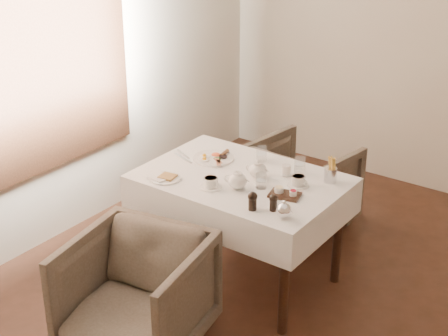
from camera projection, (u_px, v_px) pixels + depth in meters
room at (27, 28)px, 4.46m from camera, size 5.00×5.00×5.00m
table at (241, 194)px, 4.41m from camera, size 1.28×0.88×0.75m
armchair_near at (136, 295)px, 3.90m from camera, size 0.86×0.88×0.69m
armchair_far at (299, 186)px, 5.21m from camera, size 0.81×0.83×0.67m
breakfast_plate at (214, 157)px, 4.62m from camera, size 0.28×0.28×0.03m
side_plate at (164, 178)px, 4.33m from camera, size 0.20×0.20×0.02m
teapot_centre at (258, 169)px, 4.33m from camera, size 0.17×0.14×0.12m
teapot_front at (237, 179)px, 4.19m from camera, size 0.19×0.16×0.13m
creamer at (286, 170)px, 4.37m from camera, size 0.07×0.07×0.07m
teacup_near at (211, 183)px, 4.21m from camera, size 0.14×0.14×0.07m
teacup_far at (298, 181)px, 4.24m from camera, size 0.13×0.13×0.07m
glass_left at (262, 154)px, 4.58m from camera, size 0.09×0.09×0.10m
glass_mid at (261, 181)px, 4.21m from camera, size 0.09×0.09×0.10m
glass_right at (300, 165)px, 4.41m from camera, size 0.08×0.08×0.10m
condiment_board at (285, 194)px, 4.12m from camera, size 0.21×0.16×0.05m
pepper_mill_left at (253, 201)px, 3.94m from camera, size 0.07×0.07×0.12m
pepper_mill_right at (273, 203)px, 3.93m from camera, size 0.06×0.06×0.10m
silver_pot at (284, 209)px, 3.85m from camera, size 0.13×0.12×0.11m
fries_cup at (331, 171)px, 4.27m from camera, size 0.08×0.08×0.17m
cutlery_fork at (183, 154)px, 4.70m from camera, size 0.17×0.09×0.00m
cutlery_knife at (183, 158)px, 4.63m from camera, size 0.20×0.08×0.00m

